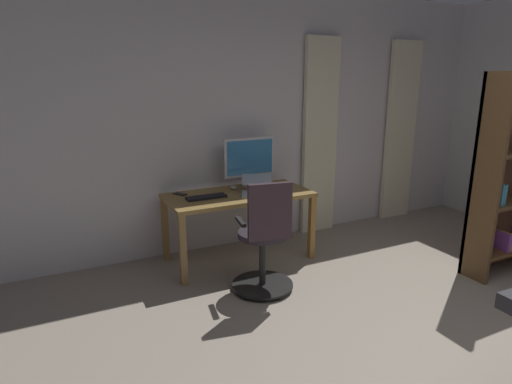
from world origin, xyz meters
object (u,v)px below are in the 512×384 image
(computer_monitor, at_px, (250,159))
(computer_mouse, at_px, (233,187))
(office_chair, at_px, (265,242))
(bookshelf, at_px, (510,175))
(computer_keyboard, at_px, (206,197))
(laptop, at_px, (257,189))
(desk, at_px, (239,202))
(cell_phone_by_monitor, at_px, (273,188))
(cell_phone_face_up, at_px, (180,194))

(computer_monitor, height_order, computer_mouse, computer_monitor)
(office_chair, distance_m, bookshelf, 2.46)
(computer_mouse, xyz_separation_m, bookshelf, (-2.22, 1.55, 0.22))
(bookshelf, bearing_deg, computer_keyboard, -27.19)
(computer_monitor, height_order, laptop, computer_monitor)
(desk, relative_size, cell_phone_by_monitor, 10.27)
(laptop, bearing_deg, office_chair, 93.47)
(office_chair, height_order, cell_phone_face_up, office_chair)
(computer_monitor, height_order, cell_phone_by_monitor, computer_monitor)
(computer_keyboard, height_order, bookshelf, bookshelf)
(office_chair, distance_m, cell_phone_by_monitor, 0.98)
(bookshelf, bearing_deg, computer_mouse, -34.83)
(desk, bearing_deg, bookshelf, 148.67)
(desk, distance_m, office_chair, 0.79)
(cell_phone_by_monitor, bearing_deg, computer_keyboard, -0.86)
(cell_phone_by_monitor, bearing_deg, laptop, 21.48)
(office_chair, relative_size, cell_phone_by_monitor, 7.21)
(computer_mouse, xyz_separation_m, cell_phone_by_monitor, (-0.40, 0.16, -0.01))
(computer_monitor, height_order, bookshelf, bookshelf)
(computer_monitor, relative_size, computer_keyboard, 1.46)
(computer_mouse, height_order, cell_phone_by_monitor, computer_mouse)
(computer_mouse, bearing_deg, bookshelf, 145.17)
(computer_mouse, distance_m, bookshelf, 2.72)
(computer_keyboard, height_order, computer_mouse, computer_mouse)
(cell_phone_face_up, bearing_deg, computer_monitor, 151.00)
(desk, relative_size, cell_phone_face_up, 10.27)
(office_chair, xyz_separation_m, computer_mouse, (-0.11, -0.95, 0.26))
(computer_monitor, xyz_separation_m, computer_keyboard, (0.59, 0.26, -0.29))
(office_chair, relative_size, bookshelf, 0.54)
(computer_mouse, distance_m, cell_phone_face_up, 0.57)
(laptop, height_order, bookshelf, bookshelf)
(computer_mouse, relative_size, cell_phone_face_up, 0.69)
(laptop, bearing_deg, computer_monitor, -78.93)
(desk, xyz_separation_m, office_chair, (0.09, 0.77, -0.15))
(computer_mouse, bearing_deg, laptop, 115.74)
(computer_mouse, relative_size, cell_phone_by_monitor, 0.69)
(office_chair, height_order, bookshelf, bookshelf)
(desk, relative_size, bookshelf, 0.77)
(laptop, height_order, computer_mouse, laptop)
(office_chair, bearing_deg, bookshelf, -4.70)
(computer_monitor, bearing_deg, bookshelf, 141.44)
(desk, distance_m, computer_keyboard, 0.37)
(desk, xyz_separation_m, bookshelf, (-2.24, 1.36, 0.33))
(desk, height_order, cell_phone_face_up, cell_phone_face_up)
(cell_phone_by_monitor, xyz_separation_m, cell_phone_face_up, (0.97, -0.19, 0.00))
(desk, height_order, computer_mouse, computer_mouse)
(cell_phone_face_up, bearing_deg, office_chair, 84.64)
(computer_keyboard, distance_m, computer_mouse, 0.43)
(laptop, bearing_deg, cell_phone_face_up, -0.29)
(computer_mouse, bearing_deg, cell_phone_by_monitor, 158.52)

